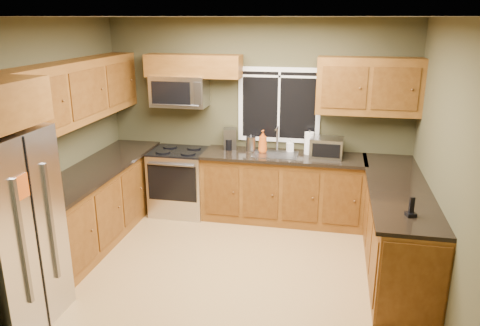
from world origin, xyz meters
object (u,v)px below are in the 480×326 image
(toaster_oven, at_px, (326,148))
(soap_bottle_b, at_px, (290,145))
(paper_towel_roll, at_px, (309,143))
(refrigerator, at_px, (0,234))
(kettle, at_px, (251,143))
(soap_bottle_a, at_px, (263,141))
(range, at_px, (180,181))
(coffee_maker, at_px, (230,139))
(microwave, at_px, (180,91))
(cordless_phone, at_px, (411,211))

(toaster_oven, height_order, soap_bottle_b, toaster_oven)
(paper_towel_roll, relative_size, soap_bottle_b, 1.83)
(refrigerator, xyz_separation_m, kettle, (1.69, 2.89, 0.15))
(soap_bottle_a, bearing_deg, range, -176.11)
(refrigerator, height_order, coffee_maker, refrigerator)
(toaster_oven, xyz_separation_m, soap_bottle_b, (-0.49, 0.17, -0.04))
(paper_towel_roll, bearing_deg, refrigerator, -130.54)
(microwave, distance_m, toaster_oven, 2.13)
(coffee_maker, height_order, soap_bottle_b, coffee_maker)
(kettle, distance_m, soap_bottle_b, 0.53)
(refrigerator, height_order, cordless_phone, refrigerator)
(coffee_maker, bearing_deg, cordless_phone, -42.01)
(refrigerator, distance_m, coffee_maker, 3.25)
(microwave, xyz_separation_m, kettle, (1.00, -0.01, -0.68))
(kettle, bearing_deg, range, -173.04)
(refrigerator, relative_size, toaster_oven, 4.18)
(toaster_oven, bearing_deg, refrigerator, -134.19)
(soap_bottle_b, bearing_deg, refrigerator, -126.92)
(kettle, relative_size, soap_bottle_a, 0.79)
(paper_towel_roll, distance_m, soap_bottle_a, 0.62)
(coffee_maker, height_order, paper_towel_roll, paper_towel_roll)
(range, distance_m, cordless_phone, 3.38)
(range, height_order, soap_bottle_b, soap_bottle_b)
(refrigerator, height_order, microwave, microwave)
(refrigerator, distance_m, paper_towel_roll, 3.82)
(refrigerator, xyz_separation_m, soap_bottle_b, (2.22, 2.95, 0.13))
(refrigerator, height_order, toaster_oven, refrigerator)
(toaster_oven, height_order, soap_bottle_a, soap_bottle_a)
(microwave, xyz_separation_m, paper_towel_roll, (1.79, -0.01, -0.64))
(cordless_phone, bearing_deg, microwave, 146.21)
(microwave, relative_size, paper_towel_roll, 2.32)
(range, distance_m, kettle, 1.16)
(kettle, height_order, paper_towel_roll, paper_towel_roll)
(range, bearing_deg, kettle, 6.96)
(refrigerator, height_order, paper_towel_roll, refrigerator)
(coffee_maker, xyz_separation_m, soap_bottle_b, (0.84, 0.01, -0.04))
(range, xyz_separation_m, kettle, (1.00, 0.12, 0.58))
(soap_bottle_a, bearing_deg, refrigerator, -123.12)
(paper_towel_roll, bearing_deg, kettle, -179.65)
(kettle, bearing_deg, cordless_phone, -45.73)
(soap_bottle_b, distance_m, cordless_phone, 2.34)
(refrigerator, distance_m, cordless_phone, 3.67)
(refrigerator, distance_m, soap_bottle_b, 3.70)
(toaster_oven, height_order, kettle, toaster_oven)
(range, xyz_separation_m, cordless_phone, (2.84, -1.76, 0.53))
(range, xyz_separation_m, toaster_oven, (2.02, 0.02, 0.60))
(refrigerator, height_order, kettle, refrigerator)
(kettle, xyz_separation_m, soap_bottle_a, (0.17, -0.04, 0.04))
(coffee_maker, bearing_deg, soap_bottle_b, 0.97)
(refrigerator, distance_m, microwave, 3.10)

